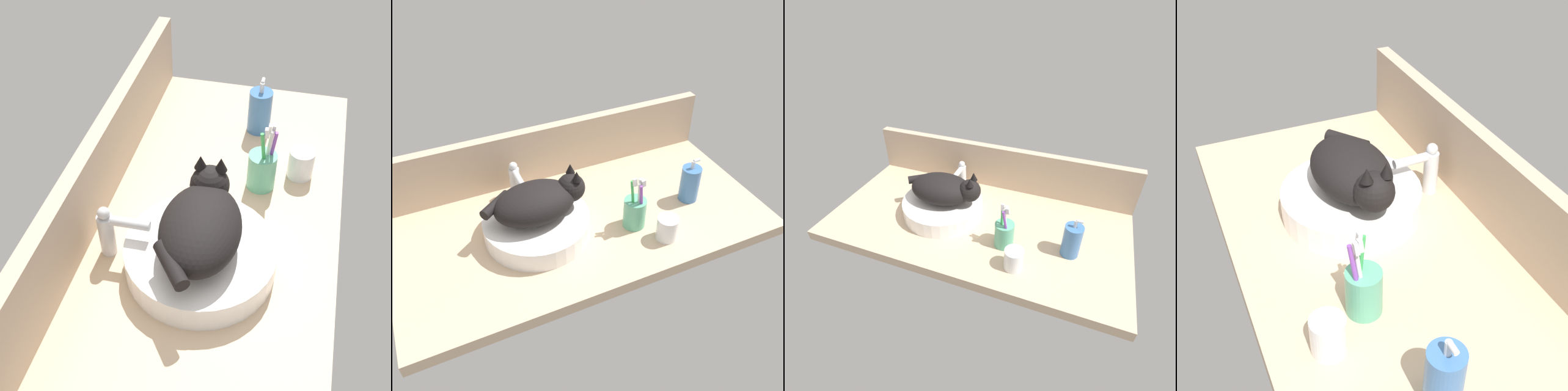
% 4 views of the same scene
% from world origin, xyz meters
% --- Properties ---
extents(ground_plane, '(1.19, 0.59, 0.04)m').
position_xyz_m(ground_plane, '(0.00, 0.00, -0.02)').
color(ground_plane, '#D1B28E').
extents(backsplash_panel, '(1.19, 0.04, 0.20)m').
position_xyz_m(backsplash_panel, '(0.00, 0.28, 0.10)').
color(backsplash_panel, tan).
rests_on(backsplash_panel, ground_plane).
extents(sink_basin, '(0.33, 0.33, 0.07)m').
position_xyz_m(sink_basin, '(-0.15, 0.00, 0.03)').
color(sink_basin, white).
rests_on(sink_basin, ground_plane).
extents(cat, '(0.32, 0.18, 0.14)m').
position_xyz_m(cat, '(-0.14, 0.00, 0.12)').
color(cat, black).
rests_on(cat, sink_basin).
extents(faucet, '(0.04, 0.12, 0.14)m').
position_xyz_m(faucet, '(-0.15, 0.20, 0.07)').
color(faucet, silver).
rests_on(faucet, ground_plane).
extents(soap_dispenser, '(0.06, 0.06, 0.16)m').
position_xyz_m(soap_dispenser, '(0.38, -0.05, 0.06)').
color(soap_dispenser, '#3F72B2').
rests_on(soap_dispenser, ground_plane).
extents(toothbrush_cup, '(0.07, 0.07, 0.19)m').
position_xyz_m(toothbrush_cup, '(0.14, -0.09, 0.05)').
color(toothbrush_cup, '#5BB28E').
rests_on(toothbrush_cup, ground_plane).
extents(water_glass, '(0.07, 0.07, 0.08)m').
position_xyz_m(water_glass, '(0.20, -0.18, 0.03)').
color(water_glass, white).
rests_on(water_glass, ground_plane).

